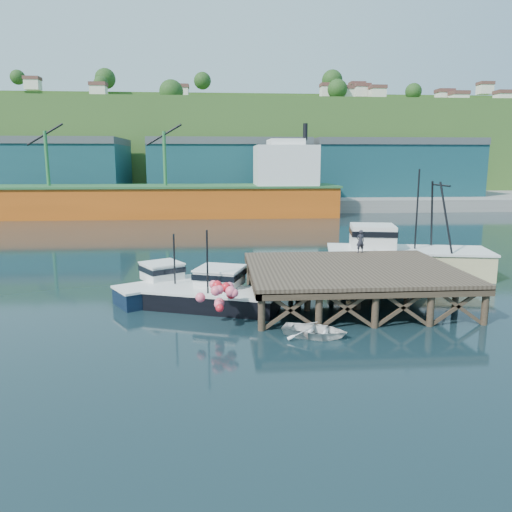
{
  "coord_description": "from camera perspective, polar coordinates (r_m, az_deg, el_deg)",
  "views": [
    {
      "loc": [
        -2.27,
        -28.08,
        8.22
      ],
      "look_at": [
        0.04,
        2.0,
        2.46
      ],
      "focal_mm": 35.0,
      "sensor_mm": 36.0,
      "label": 1
    }
  ],
  "objects": [
    {
      "name": "boat_navy",
      "position": [
        30.72,
        -9.99,
        -3.3
      ],
      "size": [
        6.8,
        5.35,
        4.07
      ],
      "rotation": [
        0.0,
        0.0,
        0.54
      ],
      "color": "#0D1B31",
      "rests_on": "ground"
    },
    {
      "name": "wharf",
      "position": [
        29.63,
        10.91,
        -1.62
      ],
      "size": [
        12.0,
        10.0,
        2.62
      ],
      "color": "brown",
      "rests_on": "ground"
    },
    {
      "name": "warehouse_left",
      "position": [
        98.68,
        -24.08,
        8.89
      ],
      "size": [
        32.0,
        16.0,
        9.0
      ],
      "primitive_type": "cube",
      "color": "#17464E",
      "rests_on": "far_quay"
    },
    {
      "name": "hillside",
      "position": [
        128.13,
        -3.47,
        12.03
      ],
      "size": [
        220.0,
        50.0,
        22.0
      ],
      "primitive_type": "cube",
      "color": "#2D511E",
      "rests_on": "ground"
    },
    {
      "name": "warehouse_right",
      "position": [
        98.53,
        14.92,
        9.45
      ],
      "size": [
        30.0,
        16.0,
        9.0
      ],
      "primitive_type": "cube",
      "color": "#17464E",
      "rests_on": "far_quay"
    },
    {
      "name": "far_quay",
      "position": [
        98.37,
        -3.09,
        6.59
      ],
      "size": [
        160.0,
        40.0,
        2.0
      ],
      "primitive_type": "cube",
      "color": "gray",
      "rests_on": "ground"
    },
    {
      "name": "dockworker",
      "position": [
        34.27,
        11.83,
        1.65
      ],
      "size": [
        0.61,
        0.45,
        1.56
      ],
      "primitive_type": "imported",
      "rotation": [
        0.0,
        0.0,
        3.28
      ],
      "color": "#212129",
      "rests_on": "wharf"
    },
    {
      "name": "warehouse_mid",
      "position": [
        93.13,
        -3.05,
        9.74
      ],
      "size": [
        28.0,
        16.0,
        9.0
      ],
      "primitive_type": "cube",
      "color": "#17464E",
      "rests_on": "far_quay"
    },
    {
      "name": "boat_black",
      "position": [
        28.52,
        -4.75,
        -4.22
      ],
      "size": [
        7.92,
        6.57,
        4.6
      ],
      "rotation": [
        0.0,
        0.0,
        -0.34
      ],
      "color": "black",
      "rests_on": "ground"
    },
    {
      "name": "dinghy",
      "position": [
        24.07,
        6.73,
        -8.43
      ],
      "size": [
        3.73,
        3.27,
        0.64
      ],
      "primitive_type": "imported",
      "rotation": [
        0.0,
        0.0,
        1.16
      ],
      "color": "white",
      "rests_on": "ground"
    },
    {
      "name": "cargo_ship",
      "position": [
        76.49,
        -9.11,
        7.0
      ],
      "size": [
        55.5,
        10.0,
        13.75
      ],
      "color": "#C95313",
      "rests_on": "ground"
    },
    {
      "name": "ground",
      "position": [
        29.35,
        0.21,
        -5.46
      ],
      "size": [
        300.0,
        300.0,
        0.0
      ],
      "primitive_type": "plane",
      "color": "black",
      "rests_on": "ground"
    },
    {
      "name": "trawler",
      "position": [
        37.69,
        16.57,
        0.21
      ],
      "size": [
        12.01,
        6.17,
        7.67
      ],
      "rotation": [
        0.0,
        0.0,
        -0.19
      ],
      "color": "beige",
      "rests_on": "ground"
    }
  ]
}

